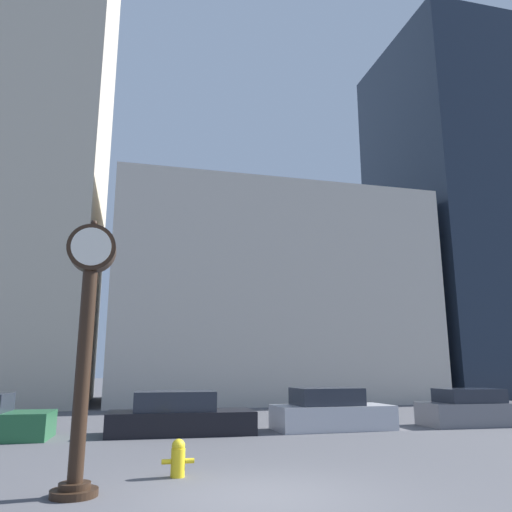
% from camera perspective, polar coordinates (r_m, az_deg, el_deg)
% --- Properties ---
extents(ground_plane, '(200.00, 200.00, 0.00)m').
position_cam_1_polar(ground_plane, '(8.92, 0.23, -25.88)').
color(ground_plane, '#515156').
extents(building_storefront_row, '(19.58, 12.00, 13.03)m').
position_cam_1_polar(building_storefront_row, '(33.82, 0.86, -5.06)').
color(building_storefront_row, beige).
rests_on(building_storefront_row, ground_plane).
extents(building_glass_modern, '(13.10, 12.00, 27.80)m').
position_cam_1_polar(building_glass_modern, '(43.04, 23.63, 4.42)').
color(building_glass_modern, '#1E2838').
rests_on(building_glass_modern, ground_plane).
extents(street_clock, '(0.84, 0.76, 4.67)m').
position_cam_1_polar(street_clock, '(9.23, -18.85, -8.00)').
color(street_clock, black).
rests_on(street_clock, ground_plane).
extents(car_black, '(4.63, 2.02, 1.32)m').
position_cam_1_polar(car_black, '(16.77, -8.78, -17.63)').
color(car_black, black).
rests_on(car_black, ground_plane).
extents(car_silver, '(4.06, 1.90, 1.37)m').
position_cam_1_polar(car_silver, '(17.97, 8.56, -17.21)').
color(car_silver, '#BCBCC1').
rests_on(car_silver, ground_plane).
extents(car_grey, '(3.98, 1.86, 1.30)m').
position_cam_1_polar(car_grey, '(20.59, 23.61, -15.80)').
color(car_grey, slate).
rests_on(car_grey, ground_plane).
extents(fire_hydrant_near, '(0.62, 0.27, 0.70)m').
position_cam_1_polar(fire_hydrant_near, '(10.46, -8.90, -21.81)').
color(fire_hydrant_near, yellow).
rests_on(fire_hydrant_near, ground_plane).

